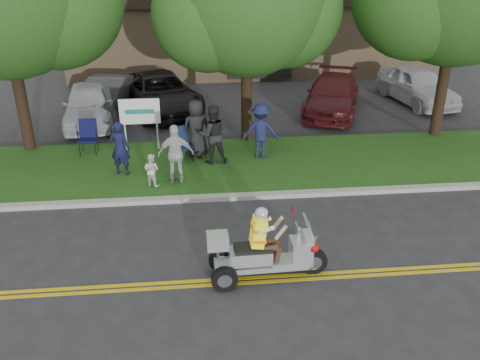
{
  "coord_description": "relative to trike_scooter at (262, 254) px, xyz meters",
  "views": [
    {
      "loc": [
        -1.3,
        -8.74,
        6.17
      ],
      "look_at": [
        -0.23,
        2.0,
        1.04
      ],
      "focal_mm": 38.0,
      "sensor_mm": 36.0,
      "label": 1
    }
  ],
  "objects": [
    {
      "name": "spectator_adult_mid",
      "position": [
        -0.69,
        5.71,
        0.43
      ],
      "size": [
        0.93,
        0.76,
        1.76
      ],
      "primitive_type": "imported",
      "rotation": [
        0.0,
        0.0,
        3.26
      ],
      "color": "black",
      "rests_on": "grass_verge"
    },
    {
      "name": "parked_car_far_right",
      "position": [
        8.02,
        11.37,
        0.19
      ],
      "size": [
        2.39,
        4.57,
        1.48
      ],
      "primitive_type": "imported",
      "rotation": [
        0.0,
        0.0,
        0.15
      ],
      "color": "#B7BABE",
      "rests_on": "ground"
    },
    {
      "name": "curb",
      "position": [
        0.02,
        3.45,
        -0.5
      ],
      "size": [
        60.0,
        0.25,
        0.12
      ],
      "primitive_type": "cube",
      "color": "#A8A89E",
      "rests_on": "ground"
    },
    {
      "name": "commercial_building",
      "position": [
        2.02,
        19.38,
        1.45
      ],
      "size": [
        18.0,
        8.2,
        4.0
      ],
      "color": "#9E7F5B",
      "rests_on": "ground"
    },
    {
      "name": "spectator_adult_right",
      "position": [
        -1.74,
        4.45,
        0.37
      ],
      "size": [
        0.97,
        0.42,
        1.64
      ],
      "primitive_type": "imported",
      "rotation": [
        0.0,
        0.0,
        3.16
      ],
      "color": "silver",
      "rests_on": "grass_verge"
    },
    {
      "name": "centerline_far",
      "position": [
        0.02,
        -0.02,
        -0.55
      ],
      "size": [
        60.0,
        0.1,
        0.01
      ],
      "primitive_type": "cube",
      "color": "gold",
      "rests_on": "ground"
    },
    {
      "name": "lawn_chair_a",
      "position": [
        -4.51,
        6.9,
        0.14
      ],
      "size": [
        0.55,
        0.58,
        1.05
      ],
      "rotation": [
        0.0,
        0.0,
        -0.01
      ],
      "color": "black",
      "rests_on": "grass_verge"
    },
    {
      "name": "parked_car_far_left",
      "position": [
        -5.0,
        10.06,
        0.16
      ],
      "size": [
        2.15,
        4.39,
        1.44
      ],
      "primitive_type": "imported",
      "rotation": [
        0.0,
        0.0,
        0.11
      ],
      "color": "silver",
      "rests_on": "ground"
    },
    {
      "name": "tree_mid",
      "position": [
        0.58,
        7.64,
        3.88
      ],
      "size": [
        5.88,
        4.8,
        7.05
      ],
      "color": "#332114",
      "rests_on": "ground"
    },
    {
      "name": "spectator_chair_a",
      "position": [
        0.78,
        6.0,
        0.39
      ],
      "size": [
        1.17,
        0.78,
        1.68
      ],
      "primitive_type": "imported",
      "rotation": [
        0.0,
        0.0,
        2.99
      ],
      "color": "#191F47",
      "rests_on": "grass_verge"
    },
    {
      "name": "child_right",
      "position": [
        -2.42,
        4.28,
        0.01
      ],
      "size": [
        0.56,
        0.52,
        0.92
      ],
      "primitive_type": "imported",
      "rotation": [
        0.0,
        0.0,
        2.65
      ],
      "color": "white",
      "rests_on": "grass_verge"
    },
    {
      "name": "parked_car_left",
      "position": [
        -4.48,
        10.97,
        0.14
      ],
      "size": [
        2.32,
        4.46,
        1.4
      ],
      "primitive_type": "imported",
      "rotation": [
        0.0,
        0.0,
        -0.21
      ],
      "color": "#313134",
      "rests_on": "ground"
    },
    {
      "name": "lawn_chair_b",
      "position": [
        -1.64,
        6.0,
        0.12
      ],
      "size": [
        0.74,
        0.74,
        1.01
      ],
      "rotation": [
        0.0,
        0.0,
        0.52
      ],
      "color": "black",
      "rests_on": "grass_verge"
    },
    {
      "name": "trike_scooter",
      "position": [
        0.0,
        0.0,
        0.0
      ],
      "size": [
        2.43,
        0.82,
        1.59
      ],
      "rotation": [
        0.0,
        0.0,
        0.03
      ],
      "color": "black",
      "rests_on": "ground"
    },
    {
      "name": "spectator_chair_b",
      "position": [
        -1.15,
        6.25,
        0.44
      ],
      "size": [
        0.98,
        0.76,
        1.78
      ],
      "primitive_type": "imported",
      "rotation": [
        0.0,
        0.0,
        3.39
      ],
      "color": "black",
      "rests_on": "grass_verge"
    },
    {
      "name": "parked_car_mid",
      "position": [
        -2.48,
        11.38,
        0.17
      ],
      "size": [
        3.91,
        5.69,
        1.44
      ],
      "primitive_type": "imported",
      "rotation": [
        0.0,
        0.0,
        0.32
      ],
      "color": "black",
      "rests_on": "ground"
    },
    {
      "name": "spectator_adult_left",
      "position": [
        -3.31,
        5.12,
        0.33
      ],
      "size": [
        0.65,
        0.51,
        1.57
      ],
      "primitive_type": "imported",
      "rotation": [
        0.0,
        0.0,
        2.89
      ],
      "color": "#141539",
      "rests_on": "grass_verge"
    },
    {
      "name": "centerline_near",
      "position": [
        0.02,
        -0.18,
        -0.55
      ],
      "size": [
        60.0,
        0.1,
        0.01
      ],
      "primitive_type": "cube",
      "color": "gold",
      "rests_on": "ground"
    },
    {
      "name": "parked_car_right",
      "position": [
        4.22,
        10.5,
        0.12
      ],
      "size": [
        3.43,
        5.06,
        1.36
      ],
      "primitive_type": "imported",
      "rotation": [
        0.0,
        0.0,
        -0.36
      ],
      "color": "#491114",
      "rests_on": "ground"
    },
    {
      "name": "ground",
      "position": [
        0.02,
        0.4,
        -0.56
      ],
      "size": [
        120.0,
        120.0,
        0.0
      ],
      "primitive_type": "plane",
      "color": "#28282B",
      "rests_on": "ground"
    },
    {
      "name": "business_sign",
      "position": [
        -2.88,
        7.0,
        0.7
      ],
      "size": [
        1.25,
        0.06,
        1.75
      ],
      "color": "silver",
      "rests_on": "ground"
    },
    {
      "name": "grass_verge",
      "position": [
        0.02,
        5.6,
        -0.5
      ],
      "size": [
        60.0,
        4.0,
        0.1
      ],
      "primitive_type": "cube",
      "color": "#1F4913",
      "rests_on": "ground"
    }
  ]
}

